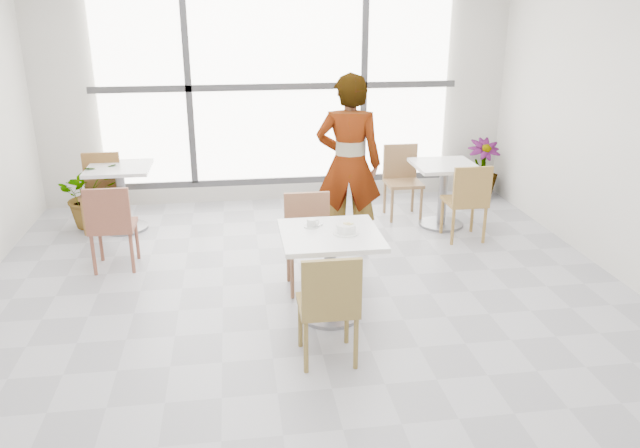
{
  "coord_description": "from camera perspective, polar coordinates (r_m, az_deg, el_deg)",
  "views": [
    {
      "loc": [
        -0.59,
        -4.43,
        2.51
      ],
      "look_at": [
        0.0,
        -0.3,
        1.0
      ],
      "focal_mm": 34.63,
      "sensor_mm": 36.0,
      "label": 1
    }
  ],
  "objects": [
    {
      "name": "floor",
      "position": [
        5.12,
        -0.48,
        -9.42
      ],
      "size": [
        7.0,
        7.0,
        0.0
      ],
      "primitive_type": "plane",
      "color": "#9E9EA5",
      "rests_on": "ground"
    },
    {
      "name": "wall_back",
      "position": [
        8.01,
        -3.97,
        12.62
      ],
      "size": [
        6.0,
        0.0,
        6.0
      ],
      "primitive_type": "plane",
      "rotation": [
        1.57,
        0.0,
        0.0
      ],
      "color": "silver",
      "rests_on": "ground"
    },
    {
      "name": "window",
      "position": [
        7.95,
        -3.93,
        12.57
      ],
      "size": [
        4.6,
        0.07,
        2.52
      ],
      "color": "white",
      "rests_on": "ground"
    },
    {
      "name": "main_table",
      "position": [
        5.06,
        0.96,
        -3.23
      ],
      "size": [
        0.8,
        0.8,
        0.75
      ],
      "color": "white",
      "rests_on": "ground"
    },
    {
      "name": "chair_near",
      "position": [
        4.41,
        0.85,
        -7.2
      ],
      "size": [
        0.42,
        0.42,
        0.87
      ],
      "rotation": [
        0.0,
        0.0,
        3.14
      ],
      "color": "olive",
      "rests_on": "ground"
    },
    {
      "name": "chair_far",
      "position": [
        5.64,
        -1.08,
        -0.98
      ],
      "size": [
        0.42,
        0.42,
        0.87
      ],
      "color": "#905D40",
      "rests_on": "ground"
    },
    {
      "name": "oatmeal_bowl",
      "position": [
        4.95,
        2.41,
        -0.42
      ],
      "size": [
        0.21,
        0.21,
        0.1
      ],
      "color": "white",
      "rests_on": "main_table"
    },
    {
      "name": "coffee_cup",
      "position": [
        5.1,
        -0.76,
        0.06
      ],
      "size": [
        0.16,
        0.13,
        0.07
      ],
      "color": "silver",
      "rests_on": "main_table"
    },
    {
      "name": "person",
      "position": [
        6.38,
        2.67,
        5.54
      ],
      "size": [
        0.76,
        0.58,
        1.86
      ],
      "primitive_type": "imported",
      "rotation": [
        0.0,
        0.0,
        2.93
      ],
      "color": "black",
      "rests_on": "ground"
    },
    {
      "name": "bg_table_left",
      "position": [
        7.42,
        -17.91,
        3.11
      ],
      "size": [
        0.7,
        0.7,
        0.75
      ],
      "color": "silver",
      "rests_on": "ground"
    },
    {
      "name": "bg_table_right",
      "position": [
        7.33,
        11.32,
        3.49
      ],
      "size": [
        0.7,
        0.7,
        0.75
      ],
      "color": "white",
      "rests_on": "ground"
    },
    {
      "name": "bg_chair_left_near",
      "position": [
        6.28,
        -18.74,
        0.16
      ],
      "size": [
        0.42,
        0.42,
        0.87
      ],
      "rotation": [
        0.0,
        0.0,
        3.14
      ],
      "color": "brown",
      "rests_on": "ground"
    },
    {
      "name": "bg_chair_left_far",
      "position": [
        7.56,
        -19.53,
        3.33
      ],
      "size": [
        0.42,
        0.42,
        0.87
      ],
      "color": "brown",
      "rests_on": "ground"
    },
    {
      "name": "bg_chair_right_near",
      "position": [
        6.89,
        13.48,
        2.39
      ],
      "size": [
        0.42,
        0.42,
        0.87
      ],
      "rotation": [
        0.0,
        0.0,
        3.14
      ],
      "color": "olive",
      "rests_on": "ground"
    },
    {
      "name": "bg_chair_right_far",
      "position": [
        7.62,
        7.57,
        4.43
      ],
      "size": [
        0.42,
        0.42,
        0.87
      ],
      "color": "#936E47",
      "rests_on": "ground"
    },
    {
      "name": "plant_left",
      "position": [
        7.68,
        -20.47,
        2.6
      ],
      "size": [
        0.88,
        0.82,
        0.78
      ],
      "primitive_type": "imported",
      "rotation": [
        0.0,
        0.0,
        0.38
      ],
      "color": "#4C7534",
      "rests_on": "ground"
    },
    {
      "name": "plant_right",
      "position": [
        8.57,
        14.71,
        4.97
      ],
      "size": [
        0.46,
        0.46,
        0.79
      ],
      "primitive_type": "imported",
      "rotation": [
        0.0,
        0.0,
        -0.05
      ],
      "color": "#487030",
      "rests_on": "ground"
    }
  ]
}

